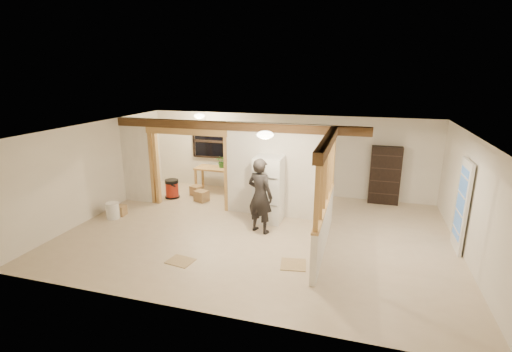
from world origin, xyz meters
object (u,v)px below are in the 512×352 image
(refrigerator, at_px, (269,189))
(bookshelf, at_px, (385,175))
(woman, at_px, (260,196))
(work_table, at_px, (216,180))
(shop_vac, at_px, (172,189))

(refrigerator, relative_size, bookshelf, 1.00)
(woman, distance_m, work_table, 3.46)
(refrigerator, bearing_deg, work_table, 140.10)
(woman, height_order, shop_vac, woman)
(work_table, distance_m, shop_vac, 1.43)
(work_table, bearing_deg, woman, -47.36)
(refrigerator, height_order, work_table, refrigerator)
(woman, height_order, work_table, woman)
(bookshelf, bearing_deg, shop_vac, -168.12)
(refrigerator, bearing_deg, bookshelf, 37.52)
(bookshelf, bearing_deg, woman, -134.62)
(work_table, relative_size, shop_vac, 2.19)
(shop_vac, bearing_deg, woman, -26.92)
(refrigerator, bearing_deg, shop_vac, 164.33)
(woman, bearing_deg, bookshelf, -115.27)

